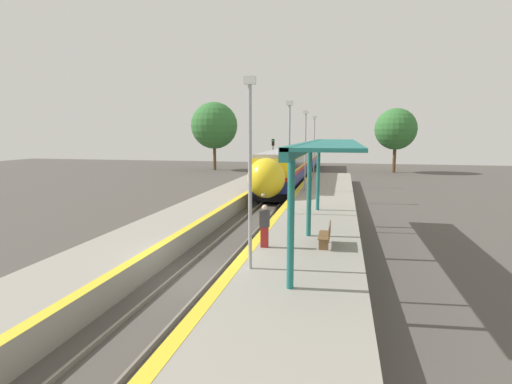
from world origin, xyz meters
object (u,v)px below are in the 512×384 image
at_px(platform_bench, 327,234).
at_px(lamppost_near, 250,163).
at_px(lamppost_far, 305,146).
at_px(train, 298,161).
at_px(lamppost_mid, 289,151).
at_px(railway_signal, 273,156).
at_px(lamppost_farthest, 314,143).
at_px(person_waiting, 265,225).

relative_size(platform_bench, lamppost_near, 0.24).
distance_m(platform_bench, lamppost_far, 15.65).
height_order(train, lamppost_mid, lamppost_mid).
bearing_deg(lamppost_far, train, 98.44).
xyz_separation_m(railway_signal, lamppost_far, (4.52, -11.71, 1.49)).
xyz_separation_m(train, lamppost_mid, (2.32, -24.81, 2.18)).
bearing_deg(lamppost_farthest, platform_bench, -84.60).
xyz_separation_m(person_waiting, lamppost_near, (0.02, -2.50, 2.57)).
height_order(railway_signal, lamppost_farthest, lamppost_farthest).
xyz_separation_m(platform_bench, person_waiting, (-2.32, -0.66, 0.39)).
bearing_deg(lamppost_mid, railway_signal, 102.22).
xyz_separation_m(lamppost_far, lamppost_farthest, (0.00, 9.17, 0.00)).
distance_m(train, railway_signal, 4.55).
distance_m(platform_bench, railway_signal, 27.80).
distance_m(train, lamppost_far, 15.95).
height_order(platform_bench, lamppost_near, lamppost_near).
xyz_separation_m(railway_signal, lamppost_near, (4.52, -30.06, 1.49)).
distance_m(train, platform_bench, 31.18).
relative_size(platform_bench, lamppost_farthest, 0.24).
distance_m(platform_bench, person_waiting, 2.45).
relative_size(platform_bench, lamppost_far, 0.24).
bearing_deg(person_waiting, platform_bench, 15.87).
distance_m(train, lamppost_mid, 25.01).
height_order(train, platform_bench, train).
relative_size(lamppost_mid, lamppost_far, 1.00).
xyz_separation_m(person_waiting, lamppost_mid, (0.02, 6.68, 2.57)).
height_order(lamppost_near, lamppost_farthest, same).
distance_m(lamppost_far, lamppost_farthest, 9.17).
relative_size(person_waiting, lamppost_far, 0.27).
height_order(railway_signal, lamppost_mid, lamppost_mid).
distance_m(person_waiting, lamppost_farthest, 25.15).
relative_size(train, person_waiting, 24.83).
bearing_deg(lamppost_mid, lamppost_near, -90.00).
bearing_deg(railway_signal, platform_bench, -75.76).
height_order(platform_bench, person_waiting, person_waiting).
bearing_deg(person_waiting, lamppost_mid, 89.85).
bearing_deg(lamppost_mid, lamppost_far, 90.00).
bearing_deg(railway_signal, train, 60.65).
bearing_deg(lamppost_far, lamppost_farthest, 90.00).
distance_m(lamppost_near, lamppost_mid, 9.17).
relative_size(train, lamppost_farthest, 6.81).
height_order(railway_signal, lamppost_near, lamppost_near).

